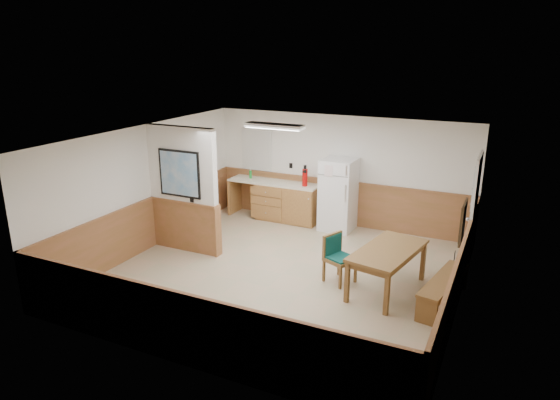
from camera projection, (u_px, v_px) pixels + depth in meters
The scene contains 20 objects.
ground at pixel (283, 274), 9.02m from camera, with size 6.00×6.00×0.00m, color tan.
ceiling at pixel (283, 137), 8.28m from camera, with size 6.00×6.00×0.02m, color white.
back_wall at pixel (340, 171), 11.24m from camera, with size 6.00×0.02×2.50m, color white.
right_wall at pixel (465, 235), 7.42m from camera, with size 0.02×6.00×2.50m, color white.
left_wall at pixel (146, 188), 9.89m from camera, with size 0.02×6.00×2.50m, color white.
wainscot_back at pixel (338, 203), 11.44m from camera, with size 6.00×0.04×1.00m, color #A46241.
wainscot_right at pixel (458, 281), 7.65m from camera, with size 0.04×6.00×1.00m, color #A46241.
wainscot_left at pixel (150, 224), 10.10m from camera, with size 0.04×6.00×1.00m, color #A46241.
partition_wall at pixel (183, 191), 9.75m from camera, with size 1.50×0.20×2.50m.
kitchen_counter at pixel (285, 201), 11.69m from camera, with size 2.20×0.61×1.00m.
exterior_door at pixel (473, 211), 9.13m from camera, with size 0.07×1.02×2.15m.
kitchen_window at pixel (257, 150), 11.99m from camera, with size 0.80×0.04×1.00m.
wall_painting at pixel (463, 222), 7.08m from camera, with size 0.04×0.50×0.60m.
fluorescent_fixture at pixel (274, 126), 9.75m from camera, with size 1.20×0.30×0.09m.
refrigerator at pixel (338, 195), 11.01m from camera, with size 0.73×0.73×1.60m.
dining_table at pixel (388, 255), 8.22m from camera, with size 1.09×1.73×0.75m.
dining_bench at pixel (444, 285), 7.86m from camera, with size 0.62×1.59×0.45m.
dining_chair at pixel (336, 254), 8.64m from camera, with size 0.74×0.63×0.85m.
fire_extinguisher at pixel (305, 177), 11.26m from camera, with size 0.16×0.16×0.48m.
soap_bottle at pixel (250, 174), 11.95m from camera, with size 0.06×0.06×0.19m, color green.
Camera 1 is at (3.49, -7.44, 3.95)m, focal length 32.00 mm.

